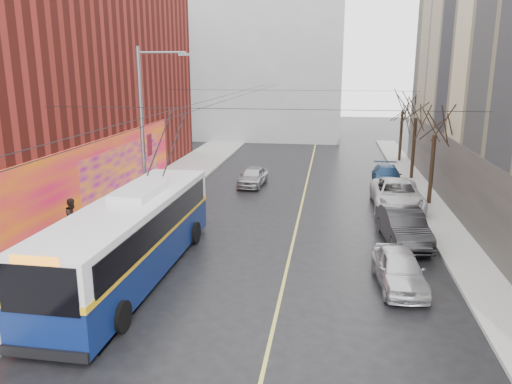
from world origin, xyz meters
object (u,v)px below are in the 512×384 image
Objects in this scene: tree_mid at (417,107)px; pedestrian_a at (154,193)px; following_car at (253,176)px; parked_car_b at (403,226)px; parked_car_d at (387,176)px; tree_near at (436,122)px; streetlight_pole at (145,132)px; pedestrian_c at (142,191)px; pedestrian_b at (73,217)px; parked_car_c at (397,195)px; parked_car_a at (399,269)px; tree_far at (403,102)px; trolleybus at (131,237)px.

pedestrian_a is at bearing -145.33° from tree_mid.
tree_mid is 12.58m from following_car.
pedestrian_a is at bearing 160.30° from parked_car_b.
parked_car_b reaches higher than following_car.
parked_car_d is (0.41, 11.72, -0.12)m from parked_car_b.
tree_near is 12.44m from following_car.
pedestrian_c is at bearing 117.12° from streetlight_pole.
pedestrian_b is at bearing -139.08° from tree_mid.
tree_mid is 24.18m from pedestrian_b.
pedestrian_b is (-15.99, -7.59, 0.24)m from parked_car_c.
streetlight_pole is 17.52m from parked_car_d.
parked_car_b reaches higher than parked_car_a.
tree_far reaches higher than pedestrian_a.
trolleybus is 3.22× the size of following_car.
parked_car_b is 14.95m from pedestrian_c.
tree_far is 29.17m from pedestrian_b.
tree_near is at bearing -121.07° from pedestrian_c.
parked_car_c reaches higher than following_car.
trolleybus is (-13.42, -12.49, -3.33)m from tree_near.
pedestrian_a reaches higher than parked_car_c.
parked_car_b is at bearing -93.82° from parked_car_c.
tree_near is at bearing 70.36° from parked_car_a.
tree_near is at bearing -95.74° from pedestrian_a.
streetlight_pole is 16.28m from tree_near.
pedestrian_c is (-1.64, 3.21, -3.89)m from streetlight_pole.
following_car is (-11.16, -3.57, -4.59)m from tree_mid.
tree_mid is 1.12× the size of parked_car_c.
streetlight_pole is 5.41m from pedestrian_b.
parked_car_c is at bearing -51.83° from pedestrian_b.
tree_far reaches higher than pedestrian_b.
streetlight_pole is 13.39m from parked_car_b.
pedestrian_a is at bearing -173.17° from pedestrian_c.
tree_far is (15.14, 20.00, 0.30)m from streetlight_pole.
pedestrian_b is (-2.86, -2.60, -3.78)m from streetlight_pole.
tree_mid is 0.53× the size of trolleybus.
trolleybus is at bearing -93.02° from following_car.
tree_mid reaches higher than parked_car_c.
streetlight_pole is 4.36m from pedestrian_a.
parked_car_a is 10.94m from parked_car_c.
pedestrian_b reaches higher than following_car.
pedestrian_a is (-4.50, -7.26, 0.43)m from following_car.
parked_car_b is at bearing -99.83° from tree_mid.
tree_far is at bearing -60.77° from pedestrian_a.
tree_near is 3.50× the size of pedestrian_b.
tree_far reaches higher than tree_near.
pedestrian_b is at bearing -114.56° from following_car.
pedestrian_c is at bearing 0.97° from pedestrian_b.
tree_mid reaches higher than pedestrian_c.
following_car is at bearing -16.83° from pedestrian_b.
parked_car_a is at bearing -89.73° from pedestrian_b.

